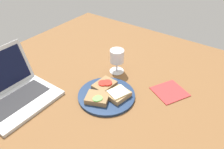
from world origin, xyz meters
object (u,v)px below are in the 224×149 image
sandwich_with_cheese (118,94)px  wine_glass (117,57)px  laptop (13,92)px  napkin (170,92)px  plate (107,95)px  sandwich_with_cucumber (97,98)px  sandwich_with_tomato (104,85)px

sandwich_with_cheese → wine_glass: wine_glass is taller
sandwich_with_cheese → laptop: 44.91cm
laptop → napkin: 68.75cm
plate → wine_glass: bearing=21.8°
plate → sandwich_with_cucumber: 5.68cm
sandwich_with_tomato → laptop: size_ratio=0.35×
plate → sandwich_with_tomato: (3.50, 4.00, 1.70)cm
sandwich_with_cucumber → sandwich_with_cheese: size_ratio=1.11×
plate → wine_glass: wine_glass is taller
plate → napkin: size_ratio=1.85×
sandwich_with_tomato → laptop: (-28.17, 27.27, 1.85)cm
sandwich_with_cheese → laptop: (-26.47, 36.25, 1.58)cm
sandwich_with_tomato → sandwich_with_cheese: bearing=-100.7°
wine_glass → laptop: size_ratio=0.41×
sandwich_with_cheese → napkin: sandwich_with_cheese is taller
sandwich_with_cheese → napkin: bearing=-43.5°
sandwich_with_tomato → napkin: size_ratio=0.78×
sandwich_with_cucumber → laptop: 36.09cm
sandwich_with_cucumber → sandwich_with_tomato: bearing=19.6°
sandwich_with_cheese → napkin: size_ratio=0.77×
wine_glass → napkin: wine_glass is taller
sandwich_with_cheese → wine_glass: (16.73, 12.39, 5.81)cm
laptop → sandwich_with_cucumber: bearing=-57.5°
laptop → napkin: laptop is taller
laptop → plate: bearing=-51.7°
plate → sandwich_with_cheese: 5.66cm
plate → laptop: laptop is taller
sandwich_with_cheese → wine_glass: 21.62cm
sandwich_with_cucumber → napkin: 33.26cm
plate → wine_glass: (18.54, 7.41, 7.78)cm
sandwich_with_tomato → wine_glass: (15.03, 3.41, 6.09)cm
sandwich_with_cucumber → sandwich_with_cheese: bearing=-39.4°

